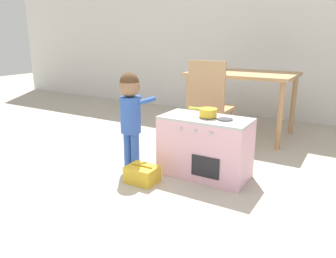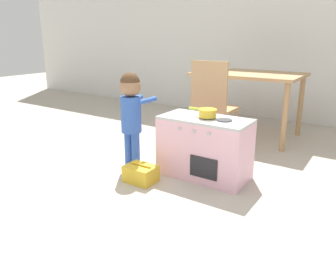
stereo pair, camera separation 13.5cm
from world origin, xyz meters
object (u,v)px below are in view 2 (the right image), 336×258
(play_kitchen, at_px, (204,147))
(toy_pot, at_px, (207,112))
(toy_basket, at_px, (141,174))
(dining_chair_near, at_px, (213,105))
(dining_table, at_px, (248,81))
(child_figure, at_px, (131,107))

(play_kitchen, bearing_deg, toy_pot, 1.76)
(play_kitchen, relative_size, toy_basket, 3.00)
(play_kitchen, relative_size, dining_chair_near, 0.80)
(dining_table, bearing_deg, toy_pot, -82.98)
(dining_table, bearing_deg, child_figure, -107.50)
(toy_basket, bearing_deg, child_figure, 140.87)
(toy_basket, relative_size, dining_chair_near, 0.27)
(play_kitchen, bearing_deg, dining_chair_near, 110.66)
(play_kitchen, relative_size, toy_pot, 3.00)
(child_figure, xyz_separation_m, toy_basket, (0.26, -0.21, -0.49))
(child_figure, bearing_deg, toy_basket, -39.13)
(play_kitchen, distance_m, dining_chair_near, 0.68)
(toy_pot, xyz_separation_m, dining_table, (-0.17, 1.35, 0.09))
(child_figure, distance_m, dining_table, 1.60)
(toy_pot, bearing_deg, dining_chair_near, 111.96)
(toy_basket, xyz_separation_m, dining_table, (0.22, 1.73, 0.58))
(toy_basket, height_order, dining_chair_near, dining_chair_near)
(dining_table, bearing_deg, dining_chair_near, -95.75)
(dining_chair_near, bearing_deg, play_kitchen, -69.34)
(toy_pot, height_order, child_figure, child_figure)
(child_figure, bearing_deg, toy_pot, 15.22)
(child_figure, bearing_deg, play_kitchen, 15.53)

